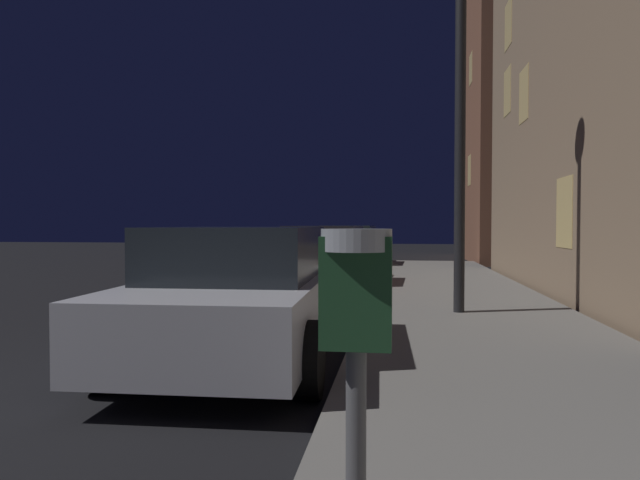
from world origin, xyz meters
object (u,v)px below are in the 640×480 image
parking_meter (356,345)px  car_green (348,247)px  car_silver (243,293)px  street_lamp (460,80)px  car_red (324,258)px

parking_meter → car_green: 17.00m
car_silver → street_lamp: size_ratio=0.83×
parking_meter → car_red: parking_meter is taller
car_green → street_lamp: 10.71m
car_silver → car_green: same height
parking_meter → car_silver: parking_meter is taller
car_red → car_green: same height
car_red → street_lamp: street_lamp is taller
car_red → car_green: bearing=90.0°
car_red → street_lamp: (2.57, -3.91, 2.89)m
parking_meter → car_silver: bearing=110.0°
parking_meter → street_lamp: (1.01, 6.93, 2.47)m
parking_meter → car_green: parking_meter is taller
car_silver → car_green: size_ratio=0.94×
car_silver → car_green: (0.00, 12.62, -0.01)m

